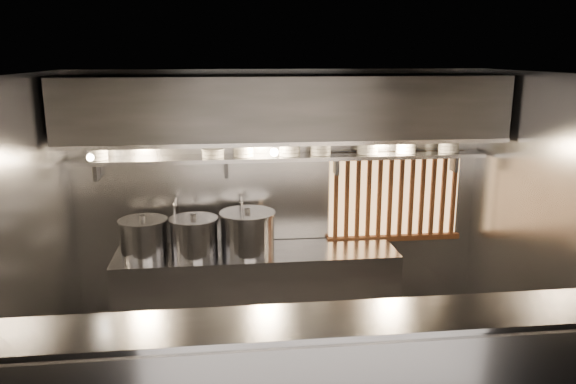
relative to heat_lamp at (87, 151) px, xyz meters
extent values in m
plane|color=black|center=(1.90, -0.85, -2.07)|extent=(4.50, 4.50, 0.00)
plane|color=black|center=(1.90, -0.85, 0.73)|extent=(4.50, 4.50, 0.00)
plane|color=gray|center=(1.90, 0.65, -0.67)|extent=(4.50, 0.00, 4.50)
plane|color=gray|center=(-0.35, -0.85, -0.67)|extent=(0.00, 3.00, 3.00)
plane|color=gray|center=(4.15, -0.85, -0.67)|extent=(0.00, 3.00, 3.00)
cube|color=#9C9CA1|center=(1.90, -1.80, -0.95)|extent=(4.50, 0.56, 0.03)
cube|color=#9C9CA1|center=(1.60, 0.28, -1.62)|extent=(3.00, 0.70, 0.90)
cube|color=#9C9CA1|center=(1.90, 0.47, -0.19)|extent=(4.40, 0.34, 0.04)
cube|color=#2D2D30|center=(1.90, 0.25, 0.36)|extent=(4.40, 0.80, 0.65)
cube|color=#9C9CA1|center=(1.90, -0.15, 0.05)|extent=(4.40, 0.03, 0.04)
cube|color=#FFBE72|center=(3.20, 0.63, -0.69)|extent=(1.50, 0.02, 0.92)
cube|color=brown|center=(3.20, 0.58, -0.20)|extent=(1.56, 0.06, 0.06)
cube|color=brown|center=(3.20, 0.58, -1.18)|extent=(1.56, 0.06, 0.06)
cube|color=brown|center=(2.51, 0.58, -0.69)|extent=(0.04, 0.04, 0.92)
cube|color=brown|center=(2.64, 0.58, -0.69)|extent=(0.04, 0.04, 0.92)
cube|color=brown|center=(2.76, 0.58, -0.69)|extent=(0.04, 0.04, 0.92)
cube|color=brown|center=(2.89, 0.58, -0.69)|extent=(0.04, 0.04, 0.92)
cube|color=brown|center=(3.01, 0.58, -0.69)|extent=(0.04, 0.04, 0.92)
cube|color=brown|center=(3.14, 0.58, -0.69)|extent=(0.04, 0.04, 0.92)
cube|color=brown|center=(3.26, 0.58, -0.69)|extent=(0.04, 0.04, 0.92)
cube|color=brown|center=(3.39, 0.58, -0.69)|extent=(0.04, 0.04, 0.92)
cube|color=brown|center=(3.51, 0.58, -0.69)|extent=(0.04, 0.04, 0.92)
cube|color=brown|center=(3.64, 0.58, -0.69)|extent=(0.04, 0.04, 0.92)
cube|color=brown|center=(3.76, 0.58, -0.69)|extent=(0.04, 0.04, 0.92)
cube|color=brown|center=(3.89, 0.58, -0.69)|extent=(0.05, 0.04, 0.92)
cylinder|color=silver|center=(0.75, 0.60, -0.88)|extent=(0.03, 0.03, 0.48)
sphere|color=silver|center=(0.75, 0.60, -0.64)|extent=(0.04, 0.04, 0.04)
cylinder|color=silver|center=(0.75, 0.47, -0.64)|extent=(0.03, 0.26, 0.03)
sphere|color=silver|center=(0.75, 0.34, -0.64)|extent=(0.04, 0.04, 0.04)
cylinder|color=silver|center=(0.75, 0.34, -0.71)|extent=(0.03, 0.03, 0.14)
cylinder|color=silver|center=(1.45, 0.60, -0.88)|extent=(0.03, 0.03, 0.48)
sphere|color=silver|center=(1.45, 0.60, -0.64)|extent=(0.04, 0.04, 0.04)
cylinder|color=silver|center=(1.45, 0.47, -0.64)|extent=(0.03, 0.26, 0.03)
sphere|color=silver|center=(1.45, 0.34, -0.64)|extent=(0.04, 0.04, 0.04)
cylinder|color=silver|center=(1.45, 0.34, -0.71)|extent=(0.03, 0.03, 0.14)
cone|color=#9C9CA1|center=(0.00, 0.00, 0.00)|extent=(0.25, 0.27, 0.20)
sphere|color=#FFE0B2|center=(0.03, -0.02, -0.06)|extent=(0.07, 0.07, 0.07)
cylinder|color=#2D2D30|center=(0.00, 0.10, 0.08)|extent=(0.02, 0.22, 0.02)
cylinder|color=#2D2D30|center=(1.80, 0.35, -0.03)|extent=(0.01, 0.01, 0.12)
sphere|color=#FFE0B2|center=(1.80, 0.35, -0.11)|extent=(0.09, 0.09, 0.09)
cylinder|color=#9C9CA1|center=(0.43, 0.29, -0.98)|extent=(0.50, 0.50, 0.37)
cylinder|color=#9C9CA1|center=(0.43, 0.29, -0.79)|extent=(0.53, 0.53, 0.03)
cylinder|color=#2D2D30|center=(0.43, 0.29, -0.75)|extent=(0.06, 0.06, 0.04)
cylinder|color=#9C9CA1|center=(0.94, 0.25, -0.98)|extent=(0.55, 0.55, 0.38)
cylinder|color=#9C9CA1|center=(0.94, 0.25, -0.78)|extent=(0.59, 0.59, 0.03)
cylinder|color=#2D2D30|center=(0.94, 0.25, -0.74)|extent=(0.06, 0.06, 0.04)
cylinder|color=#9C9CA1|center=(1.50, 0.28, -0.96)|extent=(0.65, 0.65, 0.41)
cylinder|color=#9C9CA1|center=(1.50, 0.28, -0.74)|extent=(0.69, 0.69, 0.03)
cylinder|color=#2D2D30|center=(1.50, 0.28, -0.70)|extent=(0.06, 0.06, 0.04)
cylinder|color=silver|center=(0.00, 0.47, -0.15)|extent=(0.19, 0.19, 0.03)
cylinder|color=silver|center=(0.00, 0.47, -0.11)|extent=(0.19, 0.19, 0.03)
cylinder|color=silver|center=(0.00, 0.47, -0.07)|extent=(0.19, 0.19, 0.03)
cylinder|color=silver|center=(0.00, 0.47, -0.03)|extent=(0.19, 0.19, 0.03)
cylinder|color=silver|center=(0.00, 0.47, -0.01)|extent=(0.21, 0.21, 0.01)
cylinder|color=silver|center=(1.16, 0.47, -0.15)|extent=(0.23, 0.23, 0.03)
cylinder|color=silver|center=(1.16, 0.47, -0.11)|extent=(0.23, 0.23, 0.03)
cylinder|color=silver|center=(1.16, 0.47, -0.08)|extent=(0.24, 0.24, 0.01)
cylinder|color=silver|center=(1.48, 0.47, -0.15)|extent=(0.21, 0.21, 0.03)
cylinder|color=silver|center=(1.48, 0.47, -0.11)|extent=(0.21, 0.21, 0.03)
cylinder|color=silver|center=(1.48, 0.47, -0.07)|extent=(0.21, 0.21, 0.03)
cylinder|color=silver|center=(1.48, 0.47, -0.04)|extent=(0.23, 0.23, 0.01)
cylinder|color=silver|center=(1.97, 0.47, -0.15)|extent=(0.22, 0.22, 0.03)
cylinder|color=silver|center=(1.97, 0.47, -0.11)|extent=(0.22, 0.22, 0.03)
cylinder|color=silver|center=(1.97, 0.47, -0.07)|extent=(0.22, 0.22, 0.03)
cylinder|color=silver|center=(1.97, 0.47, -0.04)|extent=(0.24, 0.24, 0.01)
cylinder|color=silver|center=(2.31, 0.47, -0.15)|extent=(0.22, 0.22, 0.03)
cylinder|color=silver|center=(2.31, 0.47, -0.11)|extent=(0.22, 0.22, 0.03)
cylinder|color=silver|center=(2.31, 0.47, -0.07)|extent=(0.22, 0.22, 0.03)
cylinder|color=silver|center=(2.31, 0.47, -0.03)|extent=(0.22, 0.22, 0.03)
cylinder|color=silver|center=(2.31, 0.47, -0.01)|extent=(0.23, 0.23, 0.01)
cylinder|color=silver|center=(2.82, 0.47, -0.15)|extent=(0.23, 0.23, 0.03)
cylinder|color=silver|center=(2.82, 0.47, -0.11)|extent=(0.23, 0.23, 0.03)
cylinder|color=silver|center=(2.82, 0.47, -0.07)|extent=(0.23, 0.23, 0.03)
cylinder|color=silver|center=(2.82, 0.47, -0.04)|extent=(0.25, 0.25, 0.01)
cylinder|color=silver|center=(3.25, 0.47, -0.15)|extent=(0.21, 0.21, 0.03)
cylinder|color=silver|center=(3.25, 0.47, -0.11)|extent=(0.21, 0.21, 0.03)
cylinder|color=silver|center=(3.25, 0.47, -0.07)|extent=(0.21, 0.21, 0.03)
cylinder|color=silver|center=(3.25, 0.47, -0.03)|extent=(0.21, 0.21, 0.03)
cylinder|color=silver|center=(3.25, 0.47, -0.01)|extent=(0.23, 0.23, 0.01)
cylinder|color=silver|center=(3.74, 0.47, -0.15)|extent=(0.22, 0.22, 0.03)
cylinder|color=silver|center=(3.74, 0.47, -0.11)|extent=(0.22, 0.22, 0.03)
cylinder|color=silver|center=(3.74, 0.47, -0.07)|extent=(0.22, 0.22, 0.03)
cylinder|color=silver|center=(3.74, 0.47, -0.03)|extent=(0.22, 0.22, 0.03)
cylinder|color=silver|center=(3.74, 0.47, -0.01)|extent=(0.24, 0.24, 0.01)
camera|label=1|loc=(1.25, -5.39, 0.89)|focal=35.00mm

